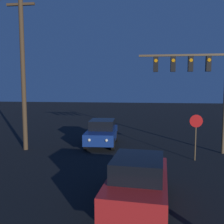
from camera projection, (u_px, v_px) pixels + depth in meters
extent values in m
cube|color=#B21E1E|center=(138.00, 184.00, 8.38)|extent=(2.19, 4.31, 0.71)
cube|color=black|center=(138.00, 167.00, 8.10)|extent=(1.75, 2.12, 0.63)
cylinder|color=black|center=(120.00, 178.00, 9.85)|extent=(0.26, 0.76, 0.75)
cylinder|color=black|center=(164.00, 182.00, 9.50)|extent=(0.26, 0.76, 0.75)
cylinder|color=black|center=(104.00, 210.00, 7.33)|extent=(0.26, 0.76, 0.75)
cylinder|color=black|center=(164.00, 216.00, 6.98)|extent=(0.26, 0.76, 0.75)
sphere|color=#F9EFC6|center=(131.00, 162.00, 10.53)|extent=(0.18, 0.18, 0.18)
sphere|color=#F9EFC6|center=(156.00, 164.00, 10.32)|extent=(0.18, 0.18, 0.18)
cube|color=navy|center=(102.00, 135.00, 16.93)|extent=(2.09, 4.27, 0.71)
cube|color=black|center=(102.00, 124.00, 17.07)|extent=(1.70, 2.08, 0.63)
cylinder|color=black|center=(113.00, 144.00, 15.62)|extent=(0.24, 0.76, 0.75)
cylinder|color=black|center=(86.00, 144.00, 15.75)|extent=(0.24, 0.76, 0.75)
cylinder|color=black|center=(116.00, 136.00, 18.19)|extent=(0.24, 0.76, 0.75)
cylinder|color=black|center=(92.00, 136.00, 18.32)|extent=(0.24, 0.76, 0.75)
sphere|color=#F9EFC6|center=(106.00, 140.00, 14.79)|extent=(0.18, 0.18, 0.18)
sphere|color=#F9EFC6|center=(89.00, 140.00, 14.87)|extent=(0.18, 0.18, 0.18)
cube|color=brown|center=(182.00, 55.00, 14.66)|extent=(5.05, 0.12, 0.12)
cube|color=black|center=(208.00, 64.00, 14.51)|extent=(0.28, 0.28, 0.90)
cylinder|color=orange|center=(209.00, 60.00, 14.35)|extent=(0.20, 0.02, 0.20)
cube|color=black|center=(191.00, 64.00, 14.64)|extent=(0.28, 0.28, 0.90)
cylinder|color=orange|center=(191.00, 60.00, 14.47)|extent=(0.20, 0.02, 0.20)
cube|color=black|center=(173.00, 64.00, 14.77)|extent=(0.28, 0.28, 0.90)
cylinder|color=orange|center=(173.00, 60.00, 14.60)|extent=(0.20, 0.02, 0.20)
cube|color=black|center=(156.00, 64.00, 14.90)|extent=(0.28, 0.28, 0.90)
cylinder|color=orange|center=(156.00, 61.00, 14.73)|extent=(0.20, 0.02, 0.20)
cylinder|color=brown|center=(196.00, 138.00, 13.40)|extent=(0.07, 0.07, 2.49)
cylinder|color=red|center=(196.00, 121.00, 13.29)|extent=(0.68, 0.03, 0.68)
cylinder|color=#4C3823|center=(23.00, 71.00, 15.34)|extent=(0.28, 0.28, 9.88)
cube|color=#4C3823|center=(21.00, 4.00, 14.93)|extent=(1.75, 0.14, 0.14)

